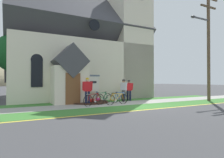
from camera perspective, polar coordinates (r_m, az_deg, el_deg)
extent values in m
plane|color=#3D3D3F|center=(15.35, -0.45, -6.49)|extent=(140.00, 140.00, 0.00)
cube|color=#99968E|center=(12.83, -0.89, -7.62)|extent=(32.00, 2.05, 0.01)
cube|color=#38722D|center=(11.09, 3.95, -8.73)|extent=(32.00, 2.00, 0.01)
cube|color=#38722D|center=(14.45, -4.19, -6.83)|extent=(24.00, 1.57, 0.01)
cube|color=yellow|center=(10.14, 7.44, -9.49)|extent=(28.00, 0.16, 0.01)
cube|color=beige|center=(19.85, -11.00, 2.02)|extent=(12.28, 10.06, 4.96)
cube|color=#424247|center=(20.44, -10.98, 13.47)|extent=(12.78, 10.24, 10.24)
cube|color=beige|center=(19.21, 5.28, 12.74)|extent=(3.36, 3.36, 12.01)
cube|color=beige|center=(13.61, -12.70, -1.74)|extent=(2.40, 1.60, 2.60)
cube|color=#424247|center=(13.68, -12.68, 5.19)|extent=(2.40, 1.80, 2.40)
cube|color=brown|center=(12.83, -11.73, -2.92)|extent=(1.00, 0.06, 2.10)
cube|color=black|center=(13.98, -21.82, 1.60)|extent=(0.76, 0.06, 1.90)
cone|color=black|center=(14.05, -21.80, 5.48)|extent=(0.80, 0.06, 0.80)
cylinder|color=black|center=(15.72, -5.33, 16.01)|extent=(0.90, 0.06, 0.90)
cube|color=slate|center=(13.98, -11.06, -5.45)|extent=(0.12, 0.12, 0.78)
cube|color=slate|center=(14.59, -4.66, -5.26)|extent=(0.12, 0.12, 0.78)
cube|color=silver|center=(14.22, -7.78, -1.49)|extent=(2.03, 0.11, 1.15)
cube|color=slate|center=(14.22, -7.78, 1.06)|extent=(2.15, 0.15, 0.12)
cube|color=black|center=(14.17, -7.72, -0.94)|extent=(1.62, 0.03, 0.16)
cylinder|color=#382319|center=(13.78, -6.98, -6.94)|extent=(2.76, 2.76, 0.10)
ellipsoid|color=#CC338C|center=(14.01, -4.41, -6.14)|extent=(0.36, 0.36, 0.24)
ellipsoid|color=orange|center=(14.70, -7.62, -5.88)|extent=(0.36, 0.36, 0.24)
ellipsoid|color=#CC338C|center=(13.72, -8.68, -6.25)|extent=(0.36, 0.36, 0.24)
ellipsoid|color=red|center=(13.18, -6.13, -6.49)|extent=(0.36, 0.36, 0.24)
torus|color=black|center=(13.78, -1.36, -5.74)|extent=(0.69, 0.25, 0.71)
torus|color=black|center=(13.08, -4.61, -6.01)|extent=(0.69, 0.25, 0.71)
cylinder|color=#19723F|center=(13.30, -3.47, -5.26)|extent=(0.54, 0.20, 0.44)
cylinder|color=#19723F|center=(13.36, -3.11, -4.25)|extent=(0.74, 0.27, 0.09)
cylinder|color=#19723F|center=(13.56, -2.27, -5.06)|extent=(0.26, 0.11, 0.48)
cylinder|color=#19723F|center=(13.64, -1.98, -5.90)|extent=(0.41, 0.16, 0.09)
cylinder|color=#19723F|center=(13.70, -1.64, -4.91)|extent=(0.22, 0.10, 0.43)
cylinder|color=#19723F|center=(13.10, -4.47, -5.22)|extent=(0.12, 0.07, 0.37)
ellipsoid|color=black|center=(13.62, -1.92, -3.94)|extent=(0.25, 0.15, 0.05)
cylinder|color=silver|center=(13.11, -4.34, -4.34)|extent=(0.43, 0.16, 0.03)
cylinder|color=silver|center=(13.50, -2.62, -6.06)|extent=(0.18, 0.07, 0.18)
torus|color=black|center=(12.38, -0.58, -6.32)|extent=(0.71, 0.10, 0.71)
torus|color=black|center=(12.99, 3.43, -6.06)|extent=(0.71, 0.10, 0.71)
cylinder|color=orange|center=(12.76, 2.11, -5.46)|extent=(0.58, 0.09, 0.44)
cylinder|color=orange|center=(12.68, 1.67, -4.47)|extent=(0.79, 0.10, 0.08)
cylinder|color=orange|center=(12.54, 0.62, -5.45)|extent=(0.27, 0.06, 0.47)
cylinder|color=orange|center=(12.50, 0.25, -6.39)|extent=(0.43, 0.07, 0.09)
cylinder|color=orange|center=(12.42, -0.21, -5.38)|extent=(0.23, 0.06, 0.42)
cylinder|color=orange|center=(12.95, 3.27, -5.28)|extent=(0.12, 0.05, 0.37)
ellipsoid|color=black|center=(12.45, 0.17, -4.31)|extent=(0.25, 0.10, 0.05)
cylinder|color=silver|center=(12.91, 3.12, -4.41)|extent=(0.44, 0.07, 0.03)
cylinder|color=silver|center=(12.62, 1.07, -6.45)|extent=(0.18, 0.04, 0.18)
torus|color=black|center=(12.48, -3.63, -6.24)|extent=(0.70, 0.26, 0.73)
torus|color=black|center=(11.82, -7.27, -6.56)|extent=(0.70, 0.26, 0.73)
cylinder|color=#A51E19|center=(12.02, -5.98, -5.71)|extent=(0.53, 0.21, 0.44)
cylinder|color=#A51E19|center=(12.08, -5.58, -4.56)|extent=(0.73, 0.27, 0.09)
cylinder|color=#A51E19|center=(12.27, -4.64, -5.48)|extent=(0.25, 0.11, 0.49)
cylinder|color=#A51E19|center=(12.35, -4.33, -6.43)|extent=(0.40, 0.16, 0.09)
cylinder|color=#A51E19|center=(12.40, -3.94, -5.31)|extent=(0.22, 0.10, 0.43)
cylinder|color=#A51E19|center=(11.83, -7.11, -5.67)|extent=(0.12, 0.07, 0.37)
ellipsoid|color=black|center=(12.32, -4.26, -4.22)|extent=(0.25, 0.15, 0.05)
cylinder|color=silver|center=(11.84, -6.96, -4.68)|extent=(0.43, 0.17, 0.03)
cylinder|color=silver|center=(12.22, -5.04, -6.61)|extent=(0.18, 0.08, 0.18)
torus|color=black|center=(13.56, 0.78, -5.77)|extent=(0.73, 0.17, 0.74)
torus|color=black|center=(14.22, 3.94, -5.53)|extent=(0.73, 0.17, 0.74)
cylinder|color=#194CA5|center=(13.98, 2.90, -4.97)|extent=(0.54, 0.13, 0.45)
cylinder|color=#194CA5|center=(13.89, 2.56, -4.11)|extent=(0.74, 0.17, 0.05)
cylinder|color=#194CA5|center=(13.74, 1.73, -5.03)|extent=(0.26, 0.08, 0.45)
cylinder|color=#194CA5|center=(13.69, 1.44, -5.83)|extent=(0.41, 0.11, 0.09)
cylinder|color=#194CA5|center=(13.61, 1.08, -4.96)|extent=(0.22, 0.07, 0.39)
cylinder|color=#194CA5|center=(14.18, 3.82, -4.81)|extent=(0.12, 0.06, 0.37)
ellipsoid|color=black|center=(13.65, 1.37, -4.02)|extent=(0.25, 0.12, 0.05)
cylinder|color=silver|center=(14.14, 3.70, -3.99)|extent=(0.44, 0.11, 0.03)
cylinder|color=silver|center=(13.83, 2.08, -5.89)|extent=(0.18, 0.05, 0.18)
cylinder|color=#191E38|center=(12.60, -7.05, -5.74)|extent=(0.15, 0.15, 0.89)
cylinder|color=#191E38|center=(12.63, -7.89, -5.72)|extent=(0.15, 0.15, 0.89)
cube|color=red|center=(12.57, -7.47, -2.24)|extent=(0.53, 0.43, 0.65)
sphere|color=beige|center=(12.56, -7.46, -0.24)|extent=(0.23, 0.23, 0.23)
ellipsoid|color=gold|center=(12.56, -7.46, 0.04)|extent=(0.35, 0.37, 0.16)
cylinder|color=red|center=(12.48, -6.14, -2.11)|extent=(0.09, 0.17, 0.59)
cylinder|color=red|center=(12.66, -8.77, -2.08)|extent=(0.09, 0.12, 0.59)
cylinder|color=#2D2D33|center=(14.68, 3.80, -5.10)|extent=(0.15, 0.15, 0.84)
cylinder|color=#2D2D33|center=(14.77, 3.30, -5.07)|extent=(0.15, 0.15, 0.84)
cube|color=silver|center=(14.69, 3.55, -2.25)|extent=(0.37, 0.51, 0.61)
sphere|color=#936B51|center=(14.68, 3.55, -0.63)|extent=(0.22, 0.22, 0.22)
ellipsoid|color=black|center=(14.68, 3.55, -0.39)|extent=(0.34, 0.32, 0.15)
cylinder|color=silver|center=(14.49, 4.38, -2.15)|extent=(0.09, 0.20, 0.56)
cylinder|color=silver|center=(14.89, 2.73, -2.11)|extent=(0.09, 0.14, 0.56)
cylinder|color=#191E38|center=(15.16, 5.52, -5.01)|extent=(0.15, 0.15, 0.81)
cylinder|color=#191E38|center=(15.12, 4.76, -5.03)|extent=(0.15, 0.15, 0.81)
cube|color=red|center=(15.10, 5.14, -2.36)|extent=(0.50, 0.35, 0.59)
sphere|color=tan|center=(15.10, 5.14, -0.84)|extent=(0.21, 0.21, 0.21)
ellipsoid|color=black|center=(15.10, 5.14, -0.62)|extent=(0.30, 0.33, 0.15)
cylinder|color=red|center=(15.12, 6.21, -2.24)|extent=(0.09, 0.17, 0.54)
cylinder|color=red|center=(15.09, 4.07, -2.25)|extent=(0.09, 0.21, 0.54)
cylinder|color=brown|center=(17.12, 27.23, 9.02)|extent=(0.24, 0.24, 8.83)
cube|color=brown|center=(17.91, 27.17, 18.91)|extent=(1.80, 0.12, 0.12)
cube|color=#4C4C51|center=(16.87, 25.38, 16.20)|extent=(1.80, 0.10, 0.10)
ellipsoid|color=#3F3F44|center=(16.19, 23.39, 16.93)|extent=(0.44, 0.28, 0.20)
cylinder|color=#3D2D1E|center=(23.79, 6.14, -1.55)|extent=(0.26, 0.26, 2.37)
cone|color=#23662D|center=(24.07, 6.12, 8.12)|extent=(3.16, 3.16, 5.72)
cylinder|color=#3D2D1E|center=(16.39, -25.59, -2.60)|extent=(0.40, 0.40, 1.97)
ellipsoid|color=#14471E|center=(16.52, -25.55, 6.92)|extent=(4.18, 4.18, 3.18)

